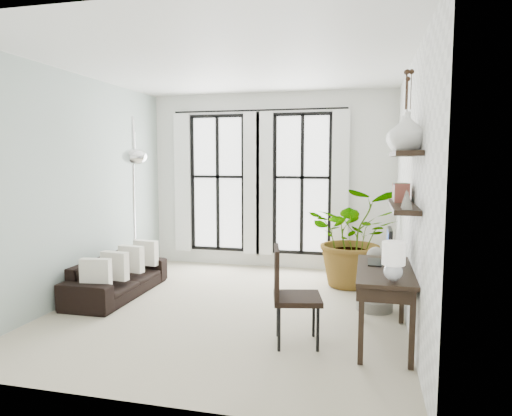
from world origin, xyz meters
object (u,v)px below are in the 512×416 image
(desk, at_px, (384,276))
(desk_chair, at_px, (288,289))
(buddha, at_px, (375,284))
(plant, at_px, (354,237))
(sofa, at_px, (118,277))
(arc_lamp, at_px, (134,160))

(desk, height_order, desk_chair, desk)
(buddha, bearing_deg, desk_chair, -124.01)
(plant, bearing_deg, sofa, -158.30)
(desk_chair, height_order, buddha, desk_chair)
(sofa, relative_size, desk_chair, 1.77)
(sofa, xyz_separation_m, arc_lamp, (0.10, 0.38, 1.71))
(plant, xyz_separation_m, buddha, (0.31, -1.13, -0.43))
(sofa, distance_m, arc_lamp, 1.76)
(desk, xyz_separation_m, arc_lamp, (-3.64, 1.31, 1.23))
(desk_chair, height_order, arc_lamp, arc_lamp)
(sofa, bearing_deg, desk_chair, -113.78)
(sofa, bearing_deg, plant, -68.89)
(desk_chair, xyz_separation_m, arc_lamp, (-2.64, 1.55, 1.38))
(sofa, height_order, desk_chair, desk_chair)
(desk, height_order, arc_lamp, arc_lamp)
(plant, bearing_deg, desk_chair, -103.83)
(desk, relative_size, buddha, 1.63)
(plant, height_order, arc_lamp, arc_lamp)
(plant, bearing_deg, desk, -80.44)
(desk, bearing_deg, plant, 99.56)
(buddha, bearing_deg, desk, -86.46)
(sofa, height_order, plant, plant)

